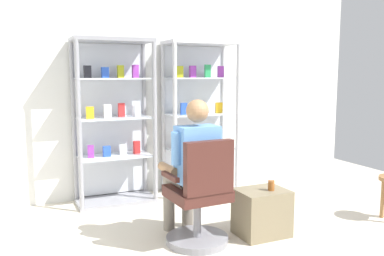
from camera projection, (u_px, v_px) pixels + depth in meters
The scene contains 7 objects.
back_wall at pixel (151, 86), 5.18m from camera, with size 6.00×0.10×2.70m, color silver.
display_cabinet_left at pixel (113, 120), 4.80m from camera, with size 0.90×0.45×1.90m.
display_cabinet_right at pixel (198, 116), 5.24m from camera, with size 0.90×0.45×1.90m.
office_chair at pixel (200, 202), 3.60m from camera, with size 0.57×0.56×0.96m.
seated_shopkeeper at pixel (192, 163), 3.70m from camera, with size 0.50×0.58×1.29m.
storage_crate at pixel (262, 212), 3.85m from camera, with size 0.46×0.37×0.44m, color #72664C.
tea_glass at pixel (271, 185), 3.80m from camera, with size 0.06×0.06×0.10m, color brown.
Camera 1 is at (-1.64, -1.97, 1.52)m, focal length 38.49 mm.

